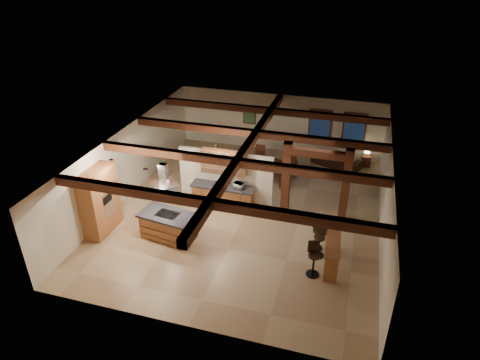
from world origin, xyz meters
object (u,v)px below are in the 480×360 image
at_px(bar_counter, 332,248).
at_px(dining_table, 273,170).
at_px(kitchen_island, 168,225).
at_px(sofa, 336,159).

bearing_deg(bar_counter, dining_table, 120.07).
bearing_deg(kitchen_island, sofa, 54.87).
xyz_separation_m(kitchen_island, bar_counter, (5.67, 0.08, 0.17)).
height_order(kitchen_island, bar_counter, kitchen_island).
xyz_separation_m(dining_table, sofa, (2.64, 1.92, -0.00)).
relative_size(dining_table, bar_counter, 1.00).
distance_m(dining_table, bar_counter, 6.22).
bearing_deg(dining_table, sofa, 55.14).
relative_size(kitchen_island, dining_table, 1.11).
xyz_separation_m(kitchen_island, dining_table, (2.56, 5.45, -0.16)).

